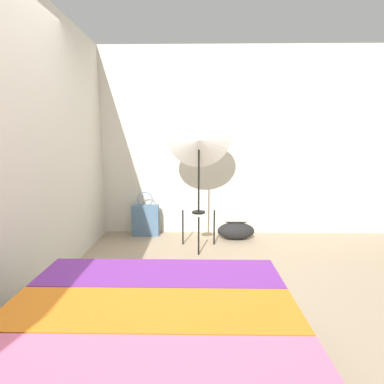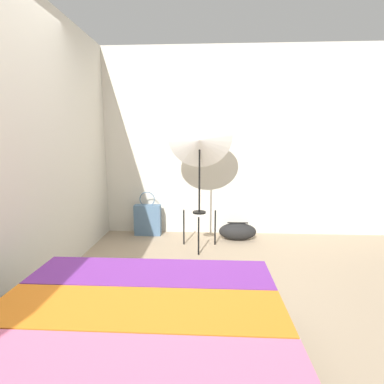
% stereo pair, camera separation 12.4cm
% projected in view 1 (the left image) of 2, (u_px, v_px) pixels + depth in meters
% --- Properties ---
extents(ground_plane, '(14.00, 14.00, 0.00)m').
position_uv_depth(ground_plane, '(181.00, 335.00, 2.11)').
color(ground_plane, gray).
extents(wall_back, '(8.00, 0.05, 2.60)m').
position_uv_depth(wall_back, '(190.00, 143.00, 4.22)').
color(wall_back, beige).
rests_on(wall_back, ground_plane).
extents(wall_side_left, '(0.05, 8.00, 2.60)m').
position_uv_depth(wall_side_left, '(55.00, 145.00, 2.88)').
color(wall_side_left, beige).
rests_on(wall_side_left, ground_plane).
extents(bed, '(1.68, 1.88, 0.48)m').
position_uv_depth(bed, '(144.00, 381.00, 1.41)').
color(bed, '#4C4238').
rests_on(bed, ground_plane).
extents(photo_umbrella, '(0.81, 0.45, 1.79)m').
position_uv_depth(photo_umbrella, '(199.00, 138.00, 3.55)').
color(photo_umbrella, black).
rests_on(photo_umbrella, ground_plane).
extents(tote_bag, '(0.37, 0.13, 0.63)m').
position_uv_depth(tote_bag, '(146.00, 220.00, 4.24)').
color(tote_bag, slate).
rests_on(tote_bag, ground_plane).
extents(duffel_bag, '(0.50, 0.24, 0.24)m').
position_uv_depth(duffel_bag, '(236.00, 231.00, 4.08)').
color(duffel_bag, black).
rests_on(duffel_bag, ground_plane).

